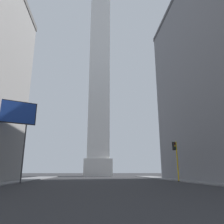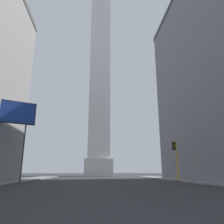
% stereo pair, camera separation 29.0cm
% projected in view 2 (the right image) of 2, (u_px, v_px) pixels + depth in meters
% --- Properties ---
extents(sidewalk_right, '(5.00, 85.08, 0.15)m').
position_uv_depth(sidewalk_right, '(220.00, 183.00, 27.07)').
color(sidewalk_right, slate).
rests_on(sidewalk_right, ground_plane).
extents(obelisk, '(8.87, 8.87, 78.66)m').
position_uv_depth(obelisk, '(100.00, 68.00, 79.53)').
color(obelisk, silver).
rests_on(obelisk, ground_plane).
extents(traffic_light_mid_right, '(0.79, 0.51, 6.14)m').
position_uv_depth(traffic_light_mid_right, '(176.00, 155.00, 34.42)').
color(traffic_light_mid_right, yellow).
rests_on(traffic_light_mid_right, ground_plane).
extents(billboard_sign, '(6.47, 3.05, 10.71)m').
position_uv_depth(billboard_sign, '(8.00, 114.00, 28.65)').
color(billboard_sign, '#3F3F42').
rests_on(billboard_sign, ground_plane).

